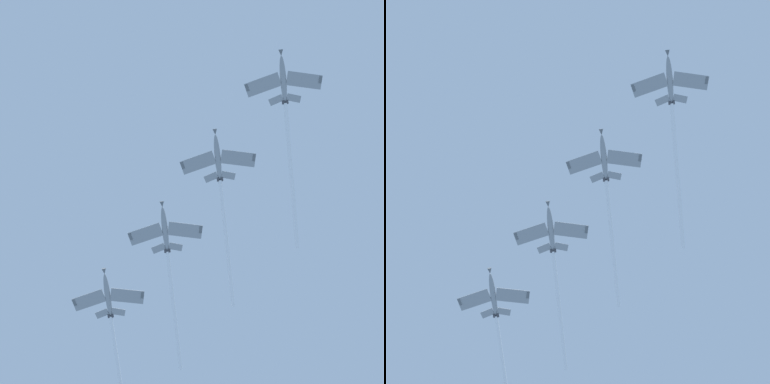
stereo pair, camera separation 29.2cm
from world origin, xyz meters
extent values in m
ellipsoid|color=gray|center=(-22.00, 14.74, 150.79)|extent=(11.25, 7.15, 4.36)
cone|color=#595E60|center=(-16.31, 11.62, 152.49)|extent=(2.20, 1.94, 1.57)
ellipsoid|color=black|center=(-20.35, 13.84, 151.90)|extent=(3.06, 2.29, 1.58)
cube|color=gray|center=(-20.10, 19.75, 150.49)|extent=(5.71, 9.60, 1.11)
cube|color=#595E60|center=(-18.41, 23.50, 150.53)|extent=(1.89, 1.13, 0.57)
cube|color=gray|center=(-25.20, 10.45, 150.49)|extent=(8.70, 9.01, 1.11)
cube|color=#595E60|center=(-27.45, 7.01, 150.53)|extent=(1.78, 1.72, 0.57)
cube|color=gray|center=(-25.14, 19.06, 149.52)|extent=(2.42, 3.87, 0.61)
cube|color=gray|center=(-27.33, 15.07, 149.52)|extent=(3.84, 3.76, 0.61)
cube|color=#595E60|center=(-26.38, 17.14, 150.93)|extent=(2.74, 1.62, 3.32)
cylinder|color=#38383D|center=(-26.68, 17.82, 149.22)|extent=(1.41, 1.26, 1.03)
cylinder|color=#38383D|center=(-27.11, 17.03, 149.22)|extent=(1.41, 1.26, 1.03)
cylinder|color=white|center=(-43.35, 26.45, 144.30)|extent=(33.35, 18.96, 10.81)
ellipsoid|color=gray|center=(-46.38, 6.79, 146.15)|extent=(11.25, 7.19, 4.28)
cone|color=#595E60|center=(-40.69, 3.65, 147.80)|extent=(2.20, 1.94, 1.56)
ellipsoid|color=black|center=(-44.73, 5.88, 147.25)|extent=(3.05, 2.29, 1.56)
cube|color=gray|center=(-44.47, 11.79, 145.86)|extent=(5.74, 9.61, 1.08)
cube|color=#595E60|center=(-42.77, 15.53, 145.90)|extent=(1.89, 1.13, 0.56)
cube|color=gray|center=(-49.60, 2.51, 145.86)|extent=(8.72, 9.00, 1.08)
cube|color=#595E60|center=(-51.86, -0.92, 145.90)|extent=(1.78, 1.72, 0.56)
cube|color=gray|center=(-49.52, 11.13, 144.92)|extent=(2.43, 3.87, 0.60)
cube|color=gray|center=(-51.72, 7.14, 144.92)|extent=(3.85, 3.76, 0.60)
cube|color=#595E60|center=(-50.75, 9.21, 146.32)|extent=(2.73, 1.62, 3.31)
cylinder|color=#38383D|center=(-51.06, 9.89, 144.62)|extent=(1.41, 1.26, 1.02)
cylinder|color=#38383D|center=(-51.49, 9.10, 144.62)|extent=(1.41, 1.26, 1.02)
cylinder|color=white|center=(-66.17, 17.73, 140.30)|extent=(30.18, 17.31, 9.57)
ellipsoid|color=gray|center=(-68.39, 0.81, 140.42)|extent=(11.22, 7.13, 4.60)
cone|color=#595E60|center=(-62.74, -2.29, 142.25)|extent=(2.21, 1.95, 1.59)
ellipsoid|color=black|center=(-66.76, -0.08, 141.57)|extent=(3.06, 2.29, 1.63)
cube|color=gray|center=(-66.49, 5.81, 140.10)|extent=(5.69, 9.60, 1.18)
cube|color=#595E60|center=(-64.80, 9.56, 140.13)|extent=(1.88, 1.13, 0.61)
cube|color=gray|center=(-71.59, -3.48, 140.10)|extent=(8.69, 9.00, 1.18)
cube|color=#595E60|center=(-73.84, -6.92, 140.13)|extent=(1.77, 1.71, 0.61)
cube|color=gray|center=(-71.51, 5.12, 139.05)|extent=(2.41, 3.87, 0.65)
cube|color=gray|center=(-73.70, 1.12, 139.05)|extent=(3.84, 3.76, 0.65)
cube|color=#595E60|center=(-72.77, 3.21, 140.45)|extent=(2.78, 1.64, 3.35)
cylinder|color=#38383D|center=(-73.04, 3.87, 138.73)|extent=(1.42, 1.27, 1.04)
cylinder|color=#38383D|center=(-73.47, 3.08, 138.73)|extent=(1.42, 1.27, 1.04)
cylinder|color=white|center=(-87.40, 11.23, 134.13)|extent=(28.66, 16.30, 10.02)
ellipsoid|color=gray|center=(-91.29, -6.78, 137.00)|extent=(11.17, 7.30, 4.44)
cone|color=#595E60|center=(-85.67, -9.98, 138.74)|extent=(2.21, 1.96, 1.58)
ellipsoid|color=black|center=(-89.67, -7.71, 138.12)|extent=(3.05, 2.32, 1.60)
cube|color=gray|center=(-89.32, -1.81, 136.69)|extent=(5.83, 9.62, 1.13)
cube|color=#595E60|center=(-87.57, 1.91, 136.73)|extent=(1.89, 1.15, 0.59)
cube|color=gray|center=(-94.56, -11.02, 136.69)|extent=(8.77, 8.95, 1.13)
cube|color=#595E60|center=(-96.87, -14.42, 136.73)|extent=(1.76, 1.73, 0.59)
cube|color=gray|center=(-94.36, -2.41, 135.69)|extent=(2.47, 3.89, 0.62)
cube|color=gray|center=(-96.61, -6.38, 135.69)|extent=(3.86, 3.74, 0.62)
cube|color=#595E60|center=(-95.64, -4.31, 137.10)|extent=(2.74, 1.66, 3.33)
cylinder|color=#38383D|center=(-95.91, -3.64, 135.39)|extent=(1.42, 1.28, 1.03)
cylinder|color=#38383D|center=(-96.36, -4.42, 135.39)|extent=(1.42, 1.28, 1.03)
cylinder|color=white|center=(-111.19, 4.55, 130.70)|extent=(30.44, 17.87, 10.15)
camera|label=1|loc=(-1.33, -19.02, 1.62)|focal=54.85mm
camera|label=2|loc=(-1.44, -19.29, 1.62)|focal=54.85mm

